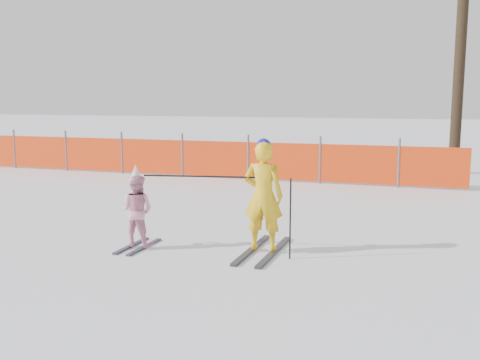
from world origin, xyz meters
name	(u,v)px	position (x,y,z in m)	size (l,w,h in m)	color
ground	(229,253)	(0.00, 0.00, 0.00)	(120.00, 120.00, 0.00)	white
adult	(263,197)	(0.45, 0.23, 0.82)	(0.59, 1.62, 1.66)	black
child	(137,210)	(-1.40, -0.15, 0.57)	(0.53, 0.95, 1.25)	black
ski_poles	(235,193)	(0.08, 0.04, 0.88)	(2.19, 0.35, 1.13)	black
safety_fence	(175,157)	(-4.23, 6.94, 0.56)	(15.70, 0.06, 1.25)	#595960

